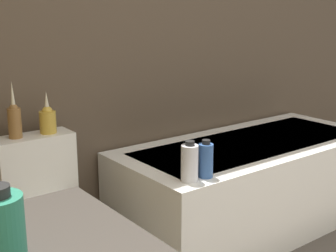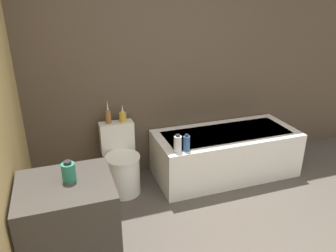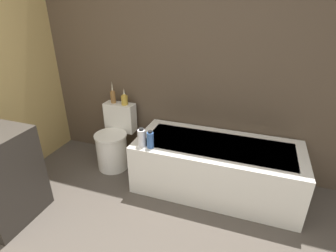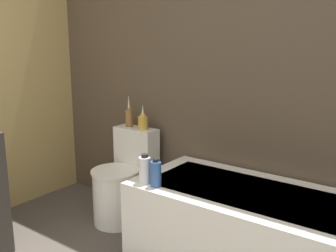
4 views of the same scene
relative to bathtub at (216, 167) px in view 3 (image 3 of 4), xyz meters
The scene contains 7 objects.
wall_back_tiled 1.31m from the bathtub, 149.48° to the left, with size 6.40×0.06×2.60m.
bathtub is the anchor object (origin of this frame).
toilet 1.22m from the bathtub, behind, with size 0.37×0.52×0.72m.
vase_gold 1.43m from the bathtub, 168.88° to the left, with size 0.06×0.06×0.26m.
vase_silver 1.28m from the bathtub, 167.83° to the left, with size 0.08×0.08×0.20m.
shampoo_bottle_tall 0.83m from the bathtub, 159.30° to the right, with size 0.08×0.08×0.19m.
shampoo_bottle_short 0.75m from the bathtub, 155.92° to the right, with size 0.07×0.07×0.18m.
Camera 3 is at (0.98, -0.42, 1.82)m, focal length 28.00 mm.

